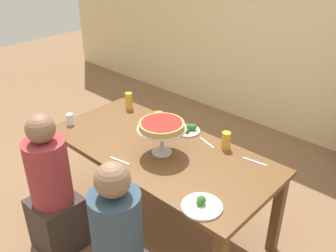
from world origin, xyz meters
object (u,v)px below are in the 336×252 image
at_px(cutlery_fork_near, 207,143).
at_px(cutlery_knife_near, 120,161).
at_px(salad_plate_near_diner, 188,129).
at_px(diner_near_left, 53,195).
at_px(beer_glass_amber_short, 226,141).
at_px(salad_plate_far_diner, 202,205).
at_px(beer_glass_amber_spare, 129,101).
at_px(dining_table, 159,157).
at_px(beer_glass_amber_tall, 159,121).
at_px(cutlery_fork_far, 255,162).
at_px(water_glass_clear_near, 70,119).
at_px(deep_dish_pizza_stand, 162,127).

relative_size(cutlery_fork_near, cutlery_knife_near, 1.00).
bearing_deg(salad_plate_near_diner, diner_near_left, -110.66).
height_order(beer_glass_amber_short, cutlery_fork_near, beer_glass_amber_short).
height_order(salad_plate_far_diner, beer_glass_amber_spare, beer_glass_amber_spare).
relative_size(dining_table, beer_glass_amber_tall, 11.20).
distance_m(beer_glass_amber_spare, cutlery_fork_near, 0.91).
relative_size(diner_near_left, cutlery_fork_far, 6.39).
xyz_separation_m(salad_plate_near_diner, beer_glass_amber_short, (0.37, -0.01, 0.05)).
relative_size(beer_glass_amber_spare, cutlery_knife_near, 0.87).
bearing_deg(water_glass_clear_near, deep_dish_pizza_stand, 12.90).
bearing_deg(beer_glass_amber_tall, water_glass_clear_near, -145.02).
height_order(diner_near_left, beer_glass_amber_spare, diner_near_left).
relative_size(dining_table, beer_glass_amber_short, 13.30).
height_order(salad_plate_near_diner, cutlery_fork_near, salad_plate_near_diner).
bearing_deg(cutlery_fork_near, beer_glass_amber_tall, 30.38).
bearing_deg(salad_plate_far_diner, cutlery_knife_near, -179.38).
xyz_separation_m(diner_near_left, cutlery_fork_far, (1.03, 1.04, 0.25)).
height_order(salad_plate_far_diner, water_glass_clear_near, water_glass_clear_near).
relative_size(deep_dish_pizza_stand, salad_plate_far_diner, 1.43).
bearing_deg(cutlery_knife_near, diner_near_left, -137.52).
bearing_deg(cutlery_fork_far, beer_glass_amber_tall, 0.76).
relative_size(beer_glass_amber_short, water_glass_clear_near, 1.42).
xyz_separation_m(beer_glass_amber_short, water_glass_clear_near, (-1.20, -0.58, -0.02)).
bearing_deg(beer_glass_amber_spare, beer_glass_amber_short, 1.49).
height_order(diner_near_left, deep_dish_pizza_stand, diner_near_left).
bearing_deg(salad_plate_far_diner, salad_plate_near_diner, 134.74).
bearing_deg(water_glass_clear_near, diner_near_left, -48.61).
relative_size(cutlery_knife_near, cutlery_fork_far, 1.00).
relative_size(dining_table, beer_glass_amber_spare, 11.64).
bearing_deg(dining_table, cutlery_fork_far, 27.20).
height_order(salad_plate_near_diner, water_glass_clear_near, water_glass_clear_near).
distance_m(salad_plate_far_diner, water_glass_clear_near, 1.48).
bearing_deg(beer_glass_amber_tall, beer_glass_amber_short, 13.55).
bearing_deg(diner_near_left, dining_table, -29.04).
height_order(dining_table, beer_glass_amber_short, beer_glass_amber_short).
bearing_deg(salad_plate_near_diner, beer_glass_amber_tall, -143.49).
bearing_deg(cutlery_fork_far, salad_plate_near_diner, -9.57).
distance_m(diner_near_left, cutlery_fork_far, 1.49).
bearing_deg(deep_dish_pizza_stand, diner_near_left, -124.10).
relative_size(deep_dish_pizza_stand, salad_plate_near_diner, 1.69).
height_order(beer_glass_amber_tall, beer_glass_amber_short, beer_glass_amber_tall).
height_order(dining_table, deep_dish_pizza_stand, deep_dish_pizza_stand).
xyz_separation_m(salad_plate_far_diner, cutlery_fork_far, (-0.02, 0.64, -0.01)).
relative_size(beer_glass_amber_tall, beer_glass_amber_short, 1.19).
distance_m(beer_glass_amber_spare, water_glass_clear_near, 0.57).
distance_m(dining_table, diner_near_left, 0.84).
distance_m(water_glass_clear_near, cutlery_fork_near, 1.18).
bearing_deg(deep_dish_pizza_stand, beer_glass_amber_spare, 155.04).
relative_size(diner_near_left, salad_plate_near_diner, 5.41).
xyz_separation_m(salad_plate_far_diner, beer_glass_amber_tall, (-0.85, 0.51, 0.07)).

